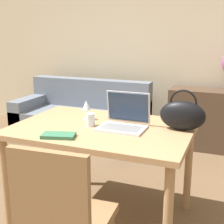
# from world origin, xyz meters

# --- Properties ---
(wall_back) EXTENTS (10.00, 0.06, 2.70)m
(wall_back) POSITION_xyz_m (0.00, 2.99, 1.35)
(wall_back) COLOR beige
(wall_back) RESTS_ON ground_plane
(dining_table) EXTENTS (1.33, 0.92, 0.78)m
(dining_table) POSITION_xyz_m (-0.04, 0.71, 0.69)
(dining_table) COLOR #A87F56
(dining_table) RESTS_ON ground_plane
(chair) EXTENTS (0.47, 0.47, 0.94)m
(chair) POSITION_xyz_m (0.09, -0.10, 0.53)
(chair) COLOR olive
(chair) RESTS_ON ground_plane
(couch) EXTENTS (1.78, 0.82, 0.82)m
(couch) POSITION_xyz_m (-1.06, 2.34, 0.29)
(couch) COLOR slate
(couch) RESTS_ON ground_plane
(sideboard) EXTENTS (1.34, 0.40, 0.77)m
(sideboard) POSITION_xyz_m (0.76, 2.66, 0.38)
(sideboard) COLOR #4C3828
(sideboard) RESTS_ON ground_plane
(laptop) EXTENTS (0.34, 0.29, 0.26)m
(laptop) POSITION_xyz_m (0.13, 0.76, 0.84)
(laptop) COLOR silver
(laptop) RESTS_ON dining_table
(drinking_glass) EXTENTS (0.07, 0.07, 0.10)m
(drinking_glass) POSITION_xyz_m (-0.12, 0.69, 0.82)
(drinking_glass) COLOR silver
(drinking_glass) RESTS_ON dining_table
(wine_glass) EXTENTS (0.07, 0.07, 0.16)m
(wine_glass) POSITION_xyz_m (-0.23, 0.84, 0.89)
(wine_glass) COLOR silver
(wine_glass) RESTS_ON dining_table
(handbag) EXTENTS (0.33, 0.14, 0.30)m
(handbag) POSITION_xyz_m (0.54, 0.84, 0.89)
(handbag) COLOR black
(handbag) RESTS_ON dining_table
(book) EXTENTS (0.25, 0.18, 0.02)m
(book) POSITION_xyz_m (-0.21, 0.37, 0.79)
(book) COLOR #336B4C
(book) RESTS_ON dining_table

